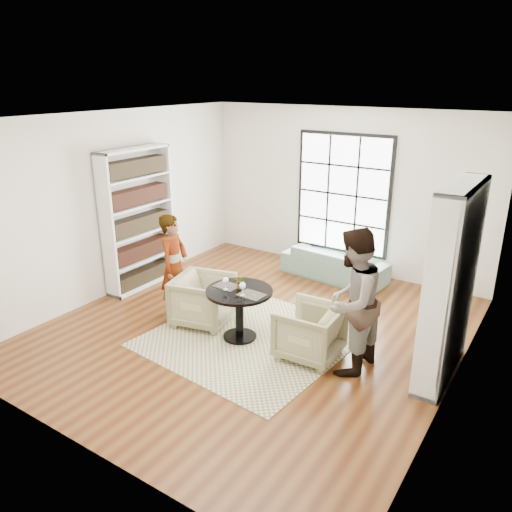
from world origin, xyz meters
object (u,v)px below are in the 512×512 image
Objects in this scene: flower_centerpiece at (241,282)px; person_right at (352,302)px; wine_glass_right at (243,286)px; wine_glass_left at (225,281)px; sofa at (334,263)px; armchair_right at (309,332)px; person_left at (174,266)px; armchair_left at (203,300)px; pedestal_table at (239,304)px.

person_right is at bearing 1.51° from flower_centerpiece.
flower_centerpiece is (-0.16, 0.19, -0.04)m from wine_glass_right.
wine_glass_left is at bearing -133.41° from flower_centerpiece.
sofa is 2.82m from armchair_right.
person_left is at bearing -92.22° from armchair_right.
wine_glass_right is (-1.45, -0.23, -0.05)m from person_right.
person_left reaches higher than armchair_left.
armchair_right is at bearing 2.29° from flower_centerpiece.
pedestal_table is at bearing 92.08° from sofa.
person_right is (0.55, 0.00, 0.57)m from armchair_right.
person_left reaches higher than wine_glass_left.
armchair_left is 0.44× the size of person_right.
person_right reaches higher than person_left.
person_right is (1.59, 0.11, 0.39)m from pedestal_table.
wine_glass_right reaches higher than pedestal_table.
person_right reaches higher than sofa.
sofa is 2.97m from wine_glass_right.
pedestal_table is 0.50× the size of person_right.
wine_glass_left reaches higher than pedestal_table.
armchair_right is at bearing 14.26° from wine_glass_right.
armchair_left is at bearing 77.32° from sofa.
armchair_right is at bearing 9.27° from wine_glass_left.
flower_centerpiece is (0.70, -0.03, 0.46)m from armchair_left.
armchair_right is at bearing -85.74° from person_right.
armchair_left is at bearing 177.64° from flower_centerpiece.
person_left is (-2.31, -0.01, 0.44)m from armchair_right.
flower_centerpiece is at bearing -104.26° from person_left.
wine_glass_left is 0.31m from wine_glass_right.
sofa is 2.78m from flower_centerpiece.
armchair_left is 1.04× the size of armchair_right.
sofa is at bearing -147.67° from person_right.
person_right is 9.48× the size of flower_centerpiece.
person_left is at bearing -85.47° from person_right.
person_right reaches higher than pedestal_table.
armchair_left is (-0.72, 0.09, -0.16)m from pedestal_table.
armchair_left is 0.70m from person_left.
person_left reaches higher than pedestal_table.
person_left is at bearing 178.68° from flower_centerpiece.
armchair_left is 0.77m from wine_glass_left.
wine_glass_left is at bearing -112.34° from person_left.
sofa is 3.09m from person_left.
armchair_right is (1.04, 0.11, -0.18)m from pedestal_table.
wine_glass_right is (-0.02, -2.91, 0.60)m from sofa.
armchair_right is at bearing 113.53° from sofa.
sofa is (0.16, 2.79, -0.26)m from pedestal_table.
armchair_left reaches higher than sofa.
armchair_right is 4.04× the size of flower_centerpiece.
flower_centerpiece is at bearing -84.23° from person_right.
flower_centerpiece reaches higher than wine_glass_right.
wine_glass_right is (0.30, -0.03, 0.01)m from wine_glass_left.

